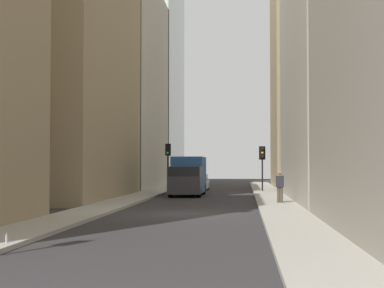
{
  "coord_description": "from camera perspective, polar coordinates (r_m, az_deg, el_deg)",
  "views": [
    {
      "loc": [
        -26.42,
        -2.68,
        2.24
      ],
      "look_at": [
        10.4,
        0.64,
        3.59
      ],
      "focal_mm": 54.09,
      "sensor_mm": 36.0,
      "label": 1
    }
  ],
  "objects": [
    {
      "name": "building_right_far",
      "position": [
        56.63,
        -8.5,
        5.56
      ],
      "size": [
        17.65,
        10.0,
        19.5
      ],
      "color": "#B7B2A5",
      "rests_on": "ground_plane"
    },
    {
      "name": "building_right_midfar",
      "position": [
        40.62,
        -14.22,
        9.25
      ],
      "size": [
        16.82,
        10.5,
        20.34
      ],
      "color": "#9E8966",
      "rests_on": "ground_plane"
    },
    {
      "name": "pedestrian",
      "position": [
        32.7,
        8.66,
        -4.05
      ],
      "size": [
        0.26,
        0.44,
        1.76
      ],
      "color": "#473D33",
      "rests_on": "sidewalk_left"
    },
    {
      "name": "sidewalk_left",
      "position": [
        26.57,
        9.12,
        -6.74
      ],
      "size": [
        90.0,
        2.2,
        0.14
      ],
      "primitive_type": "cube",
      "color": "#A8A399",
      "rests_on": "ground_plane"
    },
    {
      "name": "ground_plane",
      "position": [
        26.65,
        -0.65,
        -6.9
      ],
      "size": [
        135.0,
        135.0,
        0.0
      ],
      "primitive_type": "plane",
      "color": "#302D30"
    },
    {
      "name": "delivery_truck",
      "position": [
        42.22,
        -0.4,
        -3.14
      ],
      "size": [
        6.46,
        2.25,
        2.84
      ],
      "color": "#285699",
      "rests_on": "ground_plane"
    },
    {
      "name": "building_left_far",
      "position": [
        59.33,
        12.86,
        8.21
      ],
      "size": [
        12.94,
        10.5,
        25.55
      ],
      "color": "#9E8966",
      "rests_on": "ground_plane"
    },
    {
      "name": "discarded_bottle",
      "position": [
        16.59,
        -17.83,
        -8.87
      ],
      "size": [
        0.07,
        0.07,
        0.27
      ],
      "color": "#999EA3",
      "rests_on": "sidewalk_right"
    },
    {
      "name": "sidewalk_right",
      "position": [
        27.46,
        -10.09,
        -6.58
      ],
      "size": [
        90.0,
        2.2,
        0.14
      ],
      "primitive_type": "cube",
      "color": "#A8A399",
      "rests_on": "ground_plane"
    },
    {
      "name": "building_left_midfar",
      "position": [
        38.78,
        17.13,
        11.51
      ],
      "size": [
        19.84,
        10.0,
        22.59
      ],
      "color": "#A8A091",
      "rests_on": "ground_plane"
    },
    {
      "name": "traffic_light_midblock",
      "position": [
        47.53,
        6.94,
        -1.38
      ],
      "size": [
        0.43,
        0.52,
        3.64
      ],
      "color": "black",
      "rests_on": "sidewalk_left"
    },
    {
      "name": "sedan_white",
      "position": [
        51.61,
        0.61,
        -3.84
      ],
      "size": [
        4.3,
        1.78,
        1.42
      ],
      "color": "silver",
      "rests_on": "ground_plane"
    },
    {
      "name": "traffic_light_far_junction",
      "position": [
        52.84,
        -2.41,
        -1.13
      ],
      "size": [
        0.43,
        0.52,
        4.06
      ],
      "color": "black",
      "rests_on": "sidewalk_right"
    }
  ]
}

